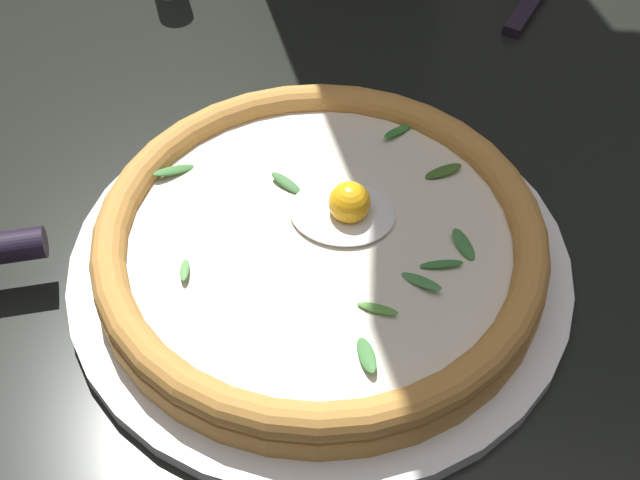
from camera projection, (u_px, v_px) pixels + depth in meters
The scene contains 3 objects.
ground_plane at pixel (257, 302), 0.62m from camera, with size 2.40×2.40×0.03m, color black.
pizza_plate at pixel (320, 264), 0.61m from camera, with size 0.35×0.35×0.01m, color white.
pizza at pixel (320, 241), 0.60m from camera, with size 0.31×0.31×0.05m.
Camera 1 is at (-0.12, 0.36, 0.48)m, focal length 49.15 mm.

